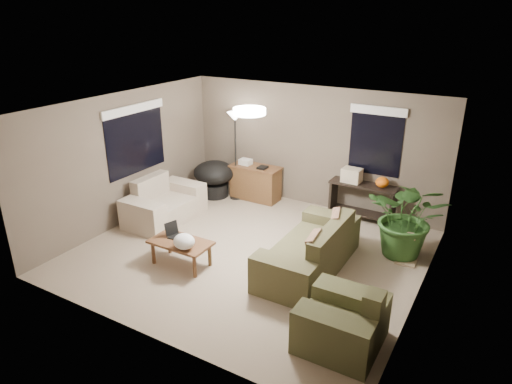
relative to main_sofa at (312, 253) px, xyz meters
The scene contains 20 objects.
room_shell 1.47m from the main_sofa, behind, with size 5.50×5.50×5.50m.
main_sofa is the anchor object (origin of this frame).
throw_pillows 0.44m from the main_sofa, ahead, with size 0.35×1.39×0.47m.
loveseat 3.29m from the main_sofa, behind, with size 0.90×1.60×0.85m.
armchair 1.77m from the main_sofa, 53.84° to the right, with size 0.95×1.00×0.85m.
coffee_table 2.10m from the main_sofa, 153.80° to the right, with size 1.00×0.55×0.42m.
laptop 2.22m from the main_sofa, 158.06° to the right, with size 0.40×0.27×0.24m.
plastic_bag 2.01m from the main_sofa, 147.40° to the right, with size 0.34×0.31×0.24m, color white.
desk 3.08m from the main_sofa, 136.98° to the left, with size 1.10×0.50×0.75m.
desk_papers 3.22m from the main_sofa, 139.03° to the left, with size 0.67×0.27×0.12m.
console_table 2.22m from the main_sofa, 87.44° to the left, with size 1.30×0.40×0.75m.
pumpkin 2.33m from the main_sofa, 78.54° to the left, with size 0.25×0.25×0.20m, color orange.
cardboard_box 2.30m from the main_sofa, 93.90° to the left, with size 0.36×0.27×0.27m, color beige.
papasan_chair 3.60m from the main_sofa, 150.20° to the left, with size 1.07×1.07×0.80m.
floor_lamp 3.52m from the main_sofa, 143.92° to the left, with size 0.32×0.32×1.91m.
ceiling_fixture 2.42m from the main_sofa, behind, with size 0.50×0.50×0.10m, color white.
houseplant 1.70m from the main_sofa, 45.19° to the left, with size 1.27×1.41×1.10m, color #2D5923.
cat_scratching_post 1.62m from the main_sofa, 37.64° to the left, with size 0.32×0.32×0.50m.
window_left 4.13m from the main_sofa, behind, with size 0.05×1.56×1.33m.
window_back 2.87m from the main_sofa, 85.67° to the left, with size 1.06×0.05×1.33m.
Camera 1 is at (3.54, -5.90, 3.87)m, focal length 32.00 mm.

